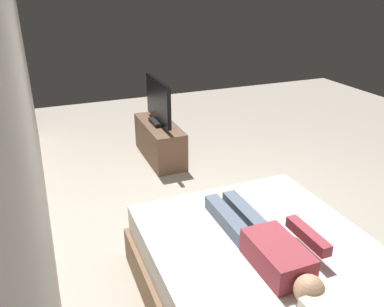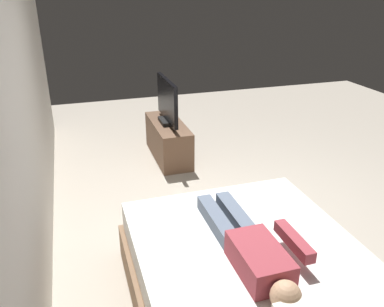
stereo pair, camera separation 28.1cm
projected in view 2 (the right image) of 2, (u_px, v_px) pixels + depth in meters
name	position (u px, v px, depth m)	size (l,w,h in m)	color
ground_plane	(246.00, 231.00, 3.83)	(10.00, 10.00, 0.00)	#ADA393
back_wall	(21.00, 97.00, 3.10)	(6.40, 0.10, 2.80)	silver
bed	(256.00, 291.00, 2.72)	(2.08, 1.62, 0.54)	brown
person	(252.00, 248.00, 2.59)	(1.26, 0.46, 0.18)	#993842
remote	(293.00, 233.00, 2.87)	(0.15, 0.04, 0.02)	black
tv_stand	(168.00, 140.00, 5.34)	(1.10, 0.40, 0.50)	brown
tv	(167.00, 102.00, 5.12)	(0.88, 0.20, 0.59)	black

